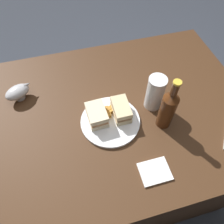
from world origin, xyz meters
TOP-DOWN VIEW (x-y plane):
  - ground_plane at (0.00, 0.00)m, footprint 6.00×6.00m
  - dining_table at (0.00, 0.00)m, footprint 1.23×0.89m
  - plate at (0.03, 0.06)m, footprint 0.25×0.25m
  - sandwich_half_left at (-0.02, 0.04)m, footprint 0.07×0.11m
  - sandwich_half_right at (0.08, 0.04)m, footprint 0.08×0.11m
  - potato_wedge_front at (0.04, 0.02)m, footprint 0.06×0.04m
  - potato_wedge_middle at (-0.00, -0.00)m, footprint 0.06×0.03m
  - potato_wedge_back at (0.07, -0.01)m, footprint 0.05×0.03m
  - potato_wedge_left_edge at (0.03, 0.02)m, footprint 0.02×0.05m
  - potato_wedge_right_edge at (0.07, 0.01)m, footprint 0.04×0.05m
  - pint_glass at (-0.17, 0.02)m, footprint 0.07×0.07m
  - gravy_boat at (0.39, -0.18)m, footprint 0.13×0.11m
  - cider_bottle at (-0.18, 0.12)m, footprint 0.06×0.06m
  - napkin at (-0.07, 0.31)m, footprint 0.11×0.09m

SIDE VIEW (x-z plane):
  - ground_plane at x=0.00m, z-range 0.00..0.00m
  - dining_table at x=0.00m, z-range 0.00..0.78m
  - napkin at x=-0.07m, z-range 0.78..0.79m
  - plate at x=0.03m, z-range 0.78..0.79m
  - potato_wedge_back at x=0.07m, z-range 0.79..0.81m
  - potato_wedge_right_edge at x=0.07m, z-range 0.79..0.81m
  - potato_wedge_front at x=0.04m, z-range 0.79..0.81m
  - potato_wedge_left_edge at x=0.03m, z-range 0.79..0.81m
  - potato_wedge_middle at x=0.00m, z-range 0.79..0.81m
  - gravy_boat at x=0.39m, z-range 0.78..0.85m
  - sandwich_half_left at x=-0.02m, z-range 0.79..0.85m
  - sandwich_half_right at x=0.08m, z-range 0.79..0.85m
  - pint_glass at x=-0.17m, z-range 0.77..0.93m
  - cider_bottle at x=-0.18m, z-range 0.75..1.01m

